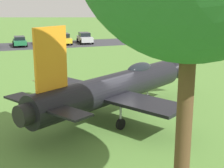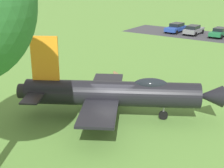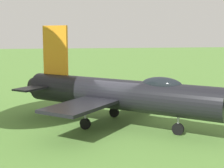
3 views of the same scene
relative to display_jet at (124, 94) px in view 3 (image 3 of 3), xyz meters
The scene contains 3 objects.
ground_plane 1.83m from the display_jet, 48.83° to the left, with size 200.00×200.00×0.00m, color #568438.
display_jet is the anchor object (origin of this frame).
info_plaque 6.94m from the display_jet, 36.48° to the right, with size 0.71×0.70×1.14m.
Camera 3 is at (-17.66, 3.67, 5.01)m, focal length 54.03 mm.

